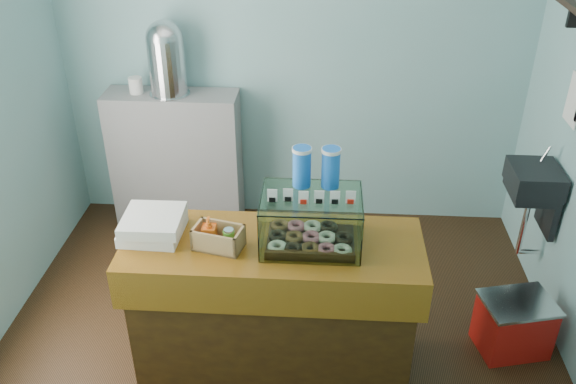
# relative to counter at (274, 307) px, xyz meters

# --- Properties ---
(ground) EXTENTS (3.50, 3.50, 0.00)m
(ground) POSITION_rel_counter_xyz_m (0.00, 0.25, -0.46)
(ground) COLOR black
(ground) RESTS_ON ground
(room_shell) EXTENTS (3.54, 3.04, 2.82)m
(room_shell) POSITION_rel_counter_xyz_m (0.03, 0.26, 1.25)
(room_shell) COLOR #78AFAF
(room_shell) RESTS_ON ground
(counter) EXTENTS (1.60, 0.60, 0.90)m
(counter) POSITION_rel_counter_xyz_m (0.00, 0.00, 0.00)
(counter) COLOR #40280C
(counter) RESTS_ON ground
(back_shelf) EXTENTS (1.00, 0.32, 1.10)m
(back_shelf) POSITION_rel_counter_xyz_m (-0.90, 1.57, 0.09)
(back_shelf) COLOR gray
(back_shelf) RESTS_ON ground
(display_case) EXTENTS (0.52, 0.38, 0.50)m
(display_case) POSITION_rel_counter_xyz_m (0.20, 0.04, 0.61)
(display_case) COLOR #372010
(display_case) RESTS_ON counter
(condiment_crate) EXTENTS (0.28, 0.21, 0.17)m
(condiment_crate) POSITION_rel_counter_xyz_m (-0.28, -0.05, 0.50)
(condiment_crate) COLOR tan
(condiment_crate) RESTS_ON counter
(pastry_boxes) EXTENTS (0.33, 0.33, 0.12)m
(pastry_boxes) POSITION_rel_counter_xyz_m (-0.65, 0.04, 0.50)
(pastry_boxes) COLOR white
(pastry_boxes) RESTS_ON counter
(coffee_urn) EXTENTS (0.30, 0.30, 0.55)m
(coffee_urn) POSITION_rel_counter_xyz_m (-0.90, 1.57, 0.93)
(coffee_urn) COLOR silver
(coffee_urn) RESTS_ON back_shelf
(red_cooler) EXTENTS (0.48, 0.41, 0.37)m
(red_cooler) POSITION_rel_counter_xyz_m (1.44, 0.25, -0.27)
(red_cooler) COLOR red
(red_cooler) RESTS_ON ground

